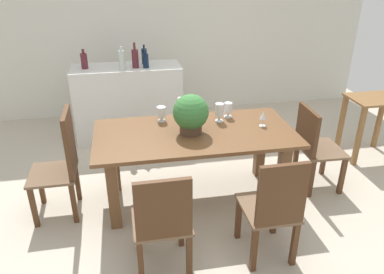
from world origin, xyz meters
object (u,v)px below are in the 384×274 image
(crystal_vase_left, at_px, (161,112))
(wine_glass, at_px, (263,116))
(chair_near_left, at_px, (162,221))
(crystal_vase_right, at_px, (228,109))
(dining_table, at_px, (195,144))
(chair_foot_end, at_px, (314,144))
(wine_bottle_green, at_px, (144,56))
(flower_centerpiece, at_px, (191,114))
(wine_bottle_tall, at_px, (84,61))
(wine_bottle_amber, at_px, (122,60))
(chair_head_end, at_px, (63,161))
(crystal_vase_center_near, at_px, (219,111))
(kitchen_counter, at_px, (129,103))
(chair_near_right, at_px, (274,207))
(wine_bottle_clear, at_px, (146,60))
(wine_bottle_dark, at_px, (135,58))
(side_table, at_px, (373,114))

(crystal_vase_left, bearing_deg, wine_glass, -17.20)
(chair_near_left, height_order, crystal_vase_right, chair_near_left)
(dining_table, xyz_separation_m, chair_foot_end, (1.27, 0.00, -0.11))
(wine_glass, xyz_separation_m, wine_bottle_green, (-1.03, 1.69, 0.23))
(chair_foot_end, distance_m, flower_centerpiece, 1.38)
(wine_bottle_tall, height_order, wine_bottle_amber, wine_bottle_amber)
(flower_centerpiece, distance_m, wine_bottle_amber, 1.61)
(chair_head_end, xyz_separation_m, crystal_vase_center_near, (1.54, 0.20, 0.31))
(kitchen_counter, relative_size, wine_bottle_tall, 5.73)
(chair_near_right, bearing_deg, wine_bottle_tall, -60.16)
(crystal_vase_right, bearing_deg, chair_near_left, -123.44)
(dining_table, xyz_separation_m, wine_bottle_green, (-0.35, 1.71, 0.47))
(wine_bottle_tall, distance_m, wine_bottle_clear, 0.77)
(wine_bottle_green, relative_size, wine_bottle_dark, 0.78)
(dining_table, distance_m, chair_near_left, 1.07)
(crystal_vase_center_near, height_order, wine_bottle_dark, wine_bottle_dark)
(wine_bottle_dark, height_order, wine_bottle_clear, wine_bottle_dark)
(dining_table, bearing_deg, kitchen_counter, 110.23)
(wine_bottle_tall, bearing_deg, crystal_vase_center_near, -45.30)
(crystal_vase_center_near, xyz_separation_m, wine_bottle_green, (-0.64, 1.51, 0.22))
(chair_foot_end, relative_size, side_table, 1.18)
(crystal_vase_center_near, bearing_deg, wine_bottle_green, 112.92)
(chair_foot_end, height_order, wine_bottle_dark, wine_bottle_dark)
(wine_glass, relative_size, wine_bottle_clear, 0.65)
(wine_bottle_dark, bearing_deg, wine_glass, -52.71)
(crystal_vase_center_near, distance_m, wine_bottle_amber, 1.59)
(wine_glass, relative_size, wine_bottle_tall, 0.62)
(dining_table, relative_size, flower_centerpiece, 5.01)
(chair_near_left, distance_m, wine_bottle_clear, 2.55)
(wine_glass, bearing_deg, wine_bottle_tall, 138.26)
(chair_foot_end, bearing_deg, crystal_vase_center_near, 80.01)
(chair_foot_end, distance_m, crystal_vase_left, 1.62)
(chair_near_right, xyz_separation_m, crystal_vase_center_near, (-0.15, 1.18, 0.35))
(chair_head_end, distance_m, wine_bottle_clear, 1.84)
(kitchen_counter, xyz_separation_m, wine_bottle_tall, (-0.51, -0.01, 0.60))
(wine_bottle_green, bearing_deg, wine_bottle_tall, -172.73)
(wine_bottle_tall, bearing_deg, crystal_vase_right, -40.98)
(wine_bottle_green, distance_m, wine_bottle_dark, 0.22)
(wine_bottle_tall, bearing_deg, kitchen_counter, 1.12)
(chair_near_left, distance_m, kitchen_counter, 2.60)
(wine_bottle_dark, bearing_deg, chair_foot_end, -41.35)
(crystal_vase_left, relative_size, kitchen_counter, 0.11)
(dining_table, bearing_deg, wine_bottle_green, 101.55)
(crystal_vase_left, height_order, wine_glass, crystal_vase_left)
(dining_table, xyz_separation_m, crystal_vase_right, (0.41, 0.30, 0.23))
(wine_bottle_green, xyz_separation_m, wine_bottle_clear, (0.00, -0.20, -0.01))
(chair_near_left, xyz_separation_m, chair_near_right, (0.86, -0.01, 0.01))
(crystal_vase_right, bearing_deg, wine_bottle_green, 118.15)
(chair_near_right, xyz_separation_m, wine_glass, (0.25, 0.99, 0.34))
(kitchen_counter, relative_size, wine_bottle_green, 5.60)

